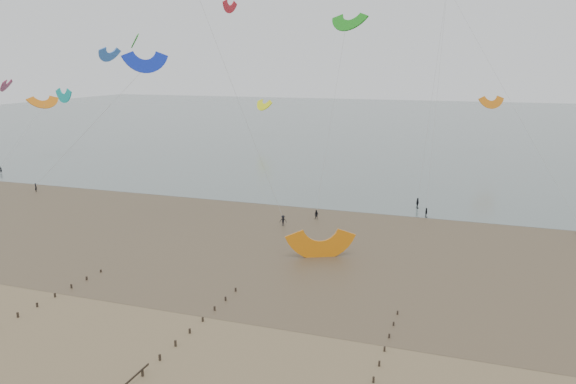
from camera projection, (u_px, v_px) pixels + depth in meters
The scene contains 6 objects.
ground at pixel (145, 334), 52.98m from camera, with size 500.00×500.00×0.00m, color brown.
sea_and_shore at pixel (248, 230), 85.95m from camera, with size 500.00×665.00×0.03m.
kitesurfer_lead at pixel (36, 188), 110.92m from camera, with size 0.64×0.42×1.75m, color black.
kitesurfers at pixel (506, 222), 87.14m from camera, with size 166.41×20.08×1.90m.
grounded_kite at pixel (320, 257), 73.80m from camera, with size 7.65×4.01×5.83m, color orange, non-canonical shape.
kites_airborne at pixel (316, 74), 133.65m from camera, with size 240.32×117.47×40.21m.
Camera 1 is at (28.70, -41.49, 25.00)m, focal length 35.00 mm.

